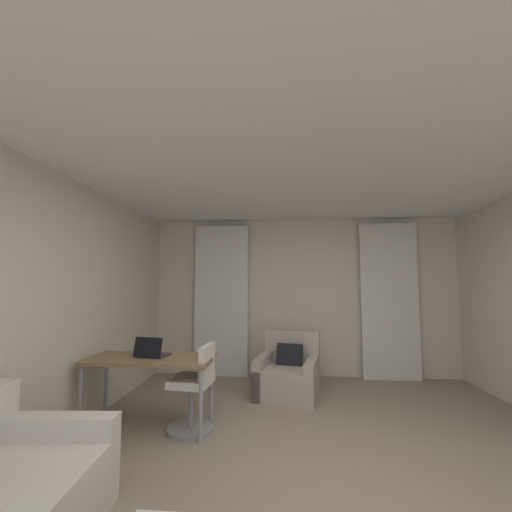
{
  "coord_description": "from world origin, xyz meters",
  "views": [
    {
      "loc": [
        -0.35,
        -2.46,
        1.53
      ],
      "look_at": [
        -0.67,
        1.52,
        1.86
      ],
      "focal_mm": 22.45,
      "sensor_mm": 36.0,
      "label": 1
    }
  ],
  "objects_px": {
    "desk": "(150,364)",
    "desk_chair": "(195,392)",
    "laptop": "(152,353)",
    "armchair": "(288,374)"
  },
  "relations": [
    {
      "from": "desk",
      "to": "desk_chair",
      "type": "bearing_deg",
      "value": -1.65
    },
    {
      "from": "desk",
      "to": "laptop",
      "type": "height_order",
      "value": "laptop"
    },
    {
      "from": "armchair",
      "to": "laptop",
      "type": "bearing_deg",
      "value": -142.49
    },
    {
      "from": "armchair",
      "to": "desk",
      "type": "relative_size",
      "value": 0.73
    },
    {
      "from": "armchair",
      "to": "laptop",
      "type": "xyz_separation_m",
      "value": [
        -1.49,
        -1.14,
        0.51
      ]
    },
    {
      "from": "desk",
      "to": "laptop",
      "type": "bearing_deg",
      "value": 76.92
    },
    {
      "from": "armchair",
      "to": "desk_chair",
      "type": "bearing_deg",
      "value": -130.32
    },
    {
      "from": "armchair",
      "to": "desk",
      "type": "distance_m",
      "value": 1.93
    },
    {
      "from": "desk_chair",
      "to": "laptop",
      "type": "bearing_deg",
      "value": 176.18
    },
    {
      "from": "armchair",
      "to": "desk",
      "type": "height_order",
      "value": "armchair"
    }
  ]
}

